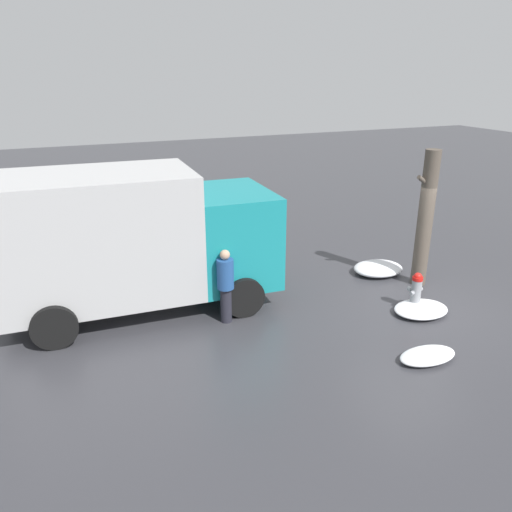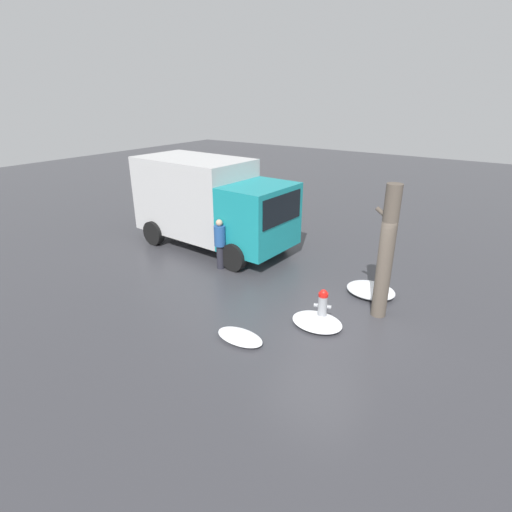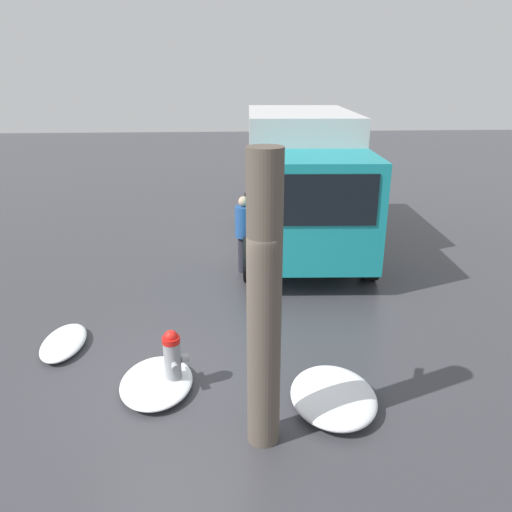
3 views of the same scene
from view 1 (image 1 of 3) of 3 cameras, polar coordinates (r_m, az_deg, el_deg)
ground_plane at (r=12.01m, az=17.60°, el=-5.77°), size 60.00×60.00×0.00m
fire_hydrant at (r=11.83m, az=17.82°, el=-3.78°), size 0.43×0.34×0.89m
tree_trunk at (r=12.86m, az=18.77°, el=4.01°), size 0.57×0.37×3.39m
delivery_truck at (r=11.23m, az=-13.77°, el=2.11°), size 6.03×2.94×3.15m
pedestrian at (r=10.56m, az=-3.50°, el=-3.12°), size 0.36×0.36×1.65m
snow_pile_by_hydrant at (r=13.71m, az=13.77°, el=-1.38°), size 1.35×1.09×0.29m
snow_pile_curbside at (r=10.09m, az=19.01°, el=-10.71°), size 1.18×0.64×0.18m
snow_pile_by_tree at (r=11.81m, az=18.32°, el=-5.79°), size 1.26×0.97×0.20m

